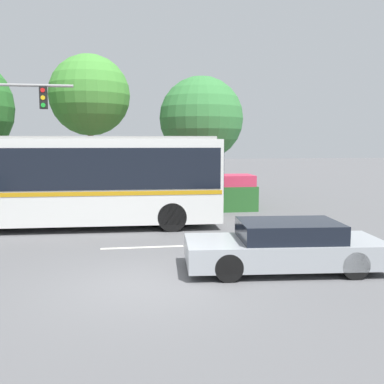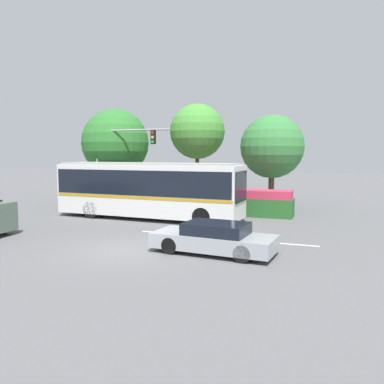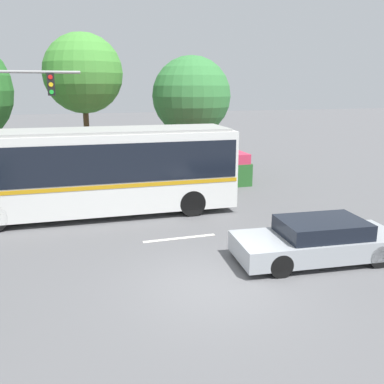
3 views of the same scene
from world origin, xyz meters
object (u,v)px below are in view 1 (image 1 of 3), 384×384
street_tree_centre (90,96)px  street_tree_right (201,119)px  sedan_foreground (285,246)px  city_bus (64,176)px

street_tree_centre → street_tree_right: 5.85m
street_tree_centre → sedan_foreground: bearing=-68.1°
street_tree_right → city_bus: bearing=-132.4°
city_bus → sedan_foreground: size_ratio=2.32×
street_tree_centre → street_tree_right: (5.68, -0.73, -1.17)m
city_bus → street_tree_centre: 8.23m
sedan_foreground → street_tree_right: street_tree_right is taller
city_bus → street_tree_right: (6.08, 6.68, 2.40)m
city_bus → sedan_foreground: bearing=-44.8°
sedan_foreground → street_tree_right: bearing=-86.1°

